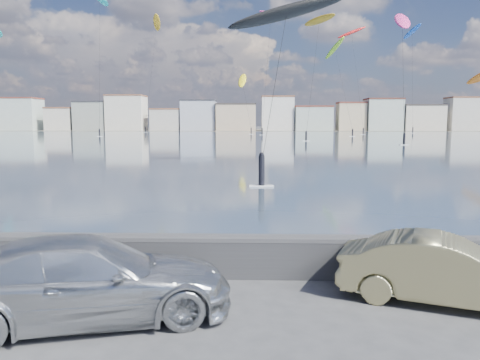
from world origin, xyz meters
The scene contains 16 objects.
ground centered at (0.00, 0.00, 0.00)m, with size 700.00×700.00×0.00m, color #333335.
bay_water centered at (0.00, 91.50, 0.01)m, with size 500.00×177.00×0.00m, color #2E3D54.
far_shore_strip centered at (0.00, 200.00, 0.01)m, with size 500.00×60.00×0.00m, color #4C473D.
seawall centered at (0.00, 2.70, 0.58)m, with size 400.00×0.36×1.08m.
far_buildings centered at (1.31, 186.00, 6.03)m, with size 240.79×13.26×14.60m.
car_silver centered at (-1.76, 0.25, 0.79)m, with size 2.20×5.41×1.57m, color #B8BCBF.
car_champagne centered at (5.28, 1.28, 0.69)m, with size 1.46×4.19×1.38m, color tan.
kitesurfer_0 centered at (22.68, 119.35, 22.67)m, with size 6.92×14.14×26.13m.
kitesurfer_1 centered at (30.63, 137.44, 29.95)m, with size 9.35×12.72×32.60m.
kitesurfer_3 centered at (14.96, 93.65, 24.48)m, with size 8.05×16.29×26.14m.
kitesurfer_4 centered at (5.99, 130.32, 33.44)m, with size 7.73×11.01×35.20m.
kitesurfer_5 centered at (4.10, 33.02, 12.86)m, with size 10.48×16.57×14.77m.
kitesurfer_10 centered at (-32.51, 158.07, 37.18)m, with size 5.64×11.04×40.69m.
kitesurfer_11 centered at (-2.21, 136.17, 15.84)m, with size 5.00×10.34×18.89m.
kitesurfer_12 centered at (54.56, 155.93, 33.36)m, with size 5.55×15.22×36.23m.
kitesurfer_13 centered at (27.99, 79.69, 21.55)m, with size 6.02×17.97×24.69m.
Camera 1 is at (1.36, -8.13, 3.72)m, focal length 35.00 mm.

